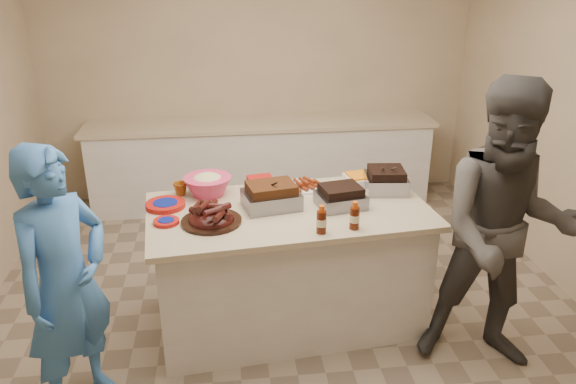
{
  "coord_description": "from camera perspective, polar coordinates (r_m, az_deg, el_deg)",
  "views": [
    {
      "loc": [
        -0.41,
        -3.42,
        2.46
      ],
      "look_at": [
        0.02,
        0.06,
        1.0
      ],
      "focal_mm": 35.0,
      "sensor_mm": 36.0,
      "label": 1
    }
  ],
  "objects": [
    {
      "name": "room",
      "position": [
        4.23,
        -0.15,
        -12.85
      ],
      "size": [
        4.5,
        5.0,
        2.7
      ],
      "primitive_type": null,
      "color": "tan",
      "rests_on": "ground"
    },
    {
      "name": "back_counter",
      "position": [
        5.98,
        -2.69,
        3.02
      ],
      "size": [
        3.6,
        0.64,
        0.9
      ],
      "primitive_type": null,
      "color": "silver",
      "rests_on": "ground"
    },
    {
      "name": "island",
      "position": [
        4.24,
        0.09,
        -12.78
      ],
      "size": [
        1.98,
        1.18,
        0.9
      ],
      "primitive_type": null,
      "rotation": [
        0.0,
        0.0,
        0.1
      ],
      "color": "silver",
      "rests_on": "ground"
    },
    {
      "name": "rib_platter",
      "position": [
        3.63,
        -7.77,
        -3.1
      ],
      "size": [
        0.44,
        0.44,
        0.16
      ],
      "primitive_type": null,
      "rotation": [
        0.0,
        0.0,
        0.13
      ],
      "color": "#3D100C",
      "rests_on": "island"
    },
    {
      "name": "pulled_pork_tray",
      "position": [
        3.81,
        -1.7,
        -1.55
      ],
      "size": [
        0.41,
        0.34,
        0.11
      ],
      "primitive_type": "cube",
      "rotation": [
        0.0,
        0.0,
        0.19
      ],
      "color": "#47230F",
      "rests_on": "island"
    },
    {
      "name": "brisket_tray",
      "position": [
        3.84,
        5.34,
        -1.45
      ],
      "size": [
        0.35,
        0.31,
        0.09
      ],
      "primitive_type": "cube",
      "rotation": [
        0.0,
        0.0,
        0.18
      ],
      "color": "black",
      "rests_on": "island"
    },
    {
      "name": "roasting_pan",
      "position": [
        4.14,
        9.85,
        0.14
      ],
      "size": [
        0.32,
        0.32,
        0.12
      ],
      "primitive_type": "cube",
      "rotation": [
        0.0,
        0.0,
        -0.11
      ],
      "color": "gray",
      "rests_on": "island"
    },
    {
      "name": "coleslaw_bowl",
      "position": [
        4.05,
        -8.09,
        -0.28
      ],
      "size": [
        0.37,
        0.37,
        0.23
      ],
      "primitive_type": null,
      "rotation": [
        0.0,
        0.0,
        0.1
      ],
      "color": "#D43260",
      "rests_on": "island"
    },
    {
      "name": "sausage_plate",
      "position": [
        4.14,
        1.62,
        0.49
      ],
      "size": [
        0.4,
        0.4,
        0.05
      ],
      "primitive_type": "cylinder",
      "rotation": [
        0.0,
        0.0,
        0.44
      ],
      "color": "silver",
      "rests_on": "island"
    },
    {
      "name": "mac_cheese_dish",
      "position": [
        4.27,
        7.76,
        0.96
      ],
      "size": [
        0.32,
        0.25,
        0.08
      ],
      "primitive_type": "cube",
      "rotation": [
        0.0,
        0.0,
        0.18
      ],
      "color": "orange",
      "rests_on": "island"
    },
    {
      "name": "bbq_bottle_a",
      "position": [
        3.47,
        3.39,
        -4.15
      ],
      "size": [
        0.07,
        0.07,
        0.18
      ],
      "primitive_type": "cylinder",
      "rotation": [
        0.0,
        0.0,
        0.1
      ],
      "color": "#431607",
      "rests_on": "island"
    },
    {
      "name": "bbq_bottle_b",
      "position": [
        3.54,
        6.72,
        -3.71
      ],
      "size": [
        0.07,
        0.07,
        0.18
      ],
      "primitive_type": "cylinder",
      "rotation": [
        0.0,
        0.0,
        0.1
      ],
      "color": "#431607",
      "rests_on": "island"
    },
    {
      "name": "mustard_bottle",
      "position": [
        3.91,
        -2.78,
        -0.93
      ],
      "size": [
        0.05,
        0.05,
        0.13
      ],
      "primitive_type": "cylinder",
      "rotation": [
        0.0,
        0.0,
        0.1
      ],
      "color": "orange",
      "rests_on": "island"
    },
    {
      "name": "sauce_bowl",
      "position": [
        4.02,
        -2.57,
        -0.22
      ],
      "size": [
        0.15,
        0.06,
        0.14
      ],
      "primitive_type": "imported",
      "rotation": [
        0.0,
        0.0,
        0.1
      ],
      "color": "silver",
      "rests_on": "island"
    },
    {
      "name": "plate_stack_large",
      "position": [
        3.9,
        -12.33,
        -1.5
      ],
      "size": [
        0.29,
        0.29,
        0.03
      ],
      "primitive_type": "cylinder",
      "rotation": [
        0.0,
        0.0,
        0.1
      ],
      "color": "#9A120E",
      "rests_on": "island"
    },
    {
      "name": "plate_stack_small",
      "position": [
        3.67,
        -12.25,
        -3.13
      ],
      "size": [
        0.18,
        0.18,
        0.02
      ],
      "primitive_type": "cylinder",
      "rotation": [
        0.0,
        0.0,
        0.1
      ],
      "color": "#9A120E",
      "rests_on": "island"
    },
    {
      "name": "plastic_cup",
      "position": [
        4.08,
        -10.83,
        -0.3
      ],
      "size": [
        0.11,
        0.1,
        0.1
      ],
      "primitive_type": "imported",
      "rotation": [
        0.0,
        0.0,
        0.1
      ],
      "color": "#8B4611",
      "rests_on": "island"
    },
    {
      "name": "basket_stack",
      "position": [
        4.13,
        -2.83,
        0.38
      ],
      "size": [
        0.2,
        0.16,
        0.09
      ],
      "primitive_type": "cube",
      "rotation": [
        0.0,
        0.0,
        0.15
      ],
      "color": "#9A120E",
      "rests_on": "island"
    },
    {
      "name": "guest_gray",
      "position": [
        4.11,
        19.36,
        -15.55
      ],
      "size": [
        1.36,
        2.04,
        0.71
      ],
      "primitive_type": "imported",
      "rotation": [
        0.0,
        0.0,
        -0.26
      ],
      "color": "#4B4843",
      "rests_on": "ground"
    }
  ]
}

